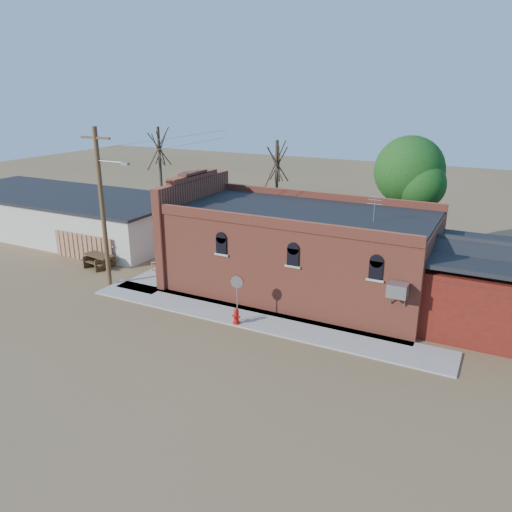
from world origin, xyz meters
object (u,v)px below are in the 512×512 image
at_px(brick_bar, 295,250).
at_px(fire_hydrant, 236,316).
at_px(picnic_table, 99,259).
at_px(utility_pole, 103,205).
at_px(stop_sign, 237,286).
at_px(trash_barrel, 164,278).

distance_m(brick_bar, fire_hydrant, 5.85).
height_order(brick_bar, picnic_table, brick_bar).
bearing_deg(utility_pole, picnic_table, 143.88).
distance_m(fire_hydrant, stop_sign, 1.45).
distance_m(stop_sign, picnic_table, 12.16).
relative_size(utility_pole, picnic_table, 4.00).
xyz_separation_m(trash_barrel, picnic_table, (-5.58, 0.66, 0.11)).
bearing_deg(trash_barrel, stop_sign, -20.20).
bearing_deg(brick_bar, trash_barrel, -156.94).
bearing_deg(stop_sign, brick_bar, 90.71).
bearing_deg(stop_sign, utility_pole, -176.42).
relative_size(fire_hydrant, stop_sign, 0.34).
bearing_deg(fire_hydrant, picnic_table, 144.59).
bearing_deg(picnic_table, brick_bar, 19.55).
height_order(stop_sign, trash_barrel, stop_sign).
relative_size(stop_sign, trash_barrel, 3.21).
height_order(utility_pole, fire_hydrant, utility_pole).
height_order(stop_sign, picnic_table, stop_sign).
bearing_deg(picnic_table, trash_barrel, 2.42).
xyz_separation_m(utility_pole, picnic_table, (-2.74, 2.00, -4.22)).
xyz_separation_m(brick_bar, stop_sign, (-0.80, -5.22, -0.44)).
height_order(fire_hydrant, trash_barrel, fire_hydrant).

